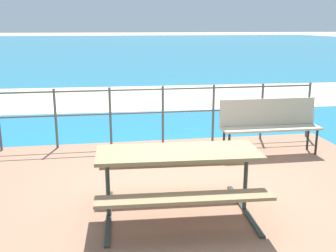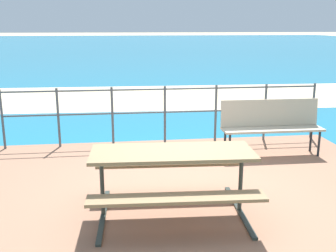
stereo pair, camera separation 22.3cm
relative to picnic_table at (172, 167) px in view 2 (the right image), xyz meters
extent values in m
plane|color=tan|center=(0.27, 0.55, -0.66)|extent=(240.00, 240.00, 0.00)
cube|color=#996B51|center=(0.27, 0.55, -0.63)|extent=(6.40, 5.20, 0.06)
cube|color=teal|center=(0.27, 40.55, -0.65)|extent=(90.00, 90.00, 0.01)
cube|color=beige|center=(0.27, 8.39, -0.65)|extent=(54.11, 6.15, 0.01)
cube|color=#8C704C|center=(0.00, 0.00, 0.17)|extent=(1.91, 0.80, 0.04)
cube|color=#8C704C|center=(-0.03, -0.55, -0.15)|extent=(1.89, 0.35, 0.04)
cube|color=#8C704C|center=(0.03, 0.55, -0.15)|extent=(1.89, 0.35, 0.04)
cylinder|color=#2D3833|center=(-0.82, 0.04, -0.21)|extent=(0.05, 0.05, 0.77)
cube|color=#2D3833|center=(-0.82, 0.04, -0.58)|extent=(0.13, 1.37, 0.03)
cylinder|color=#2D3833|center=(0.82, -0.04, -0.21)|extent=(0.05, 0.05, 0.77)
cube|color=#2D3833|center=(0.82, -0.04, -0.58)|extent=(0.13, 1.37, 0.03)
cube|color=#BCAD93|center=(2.01, 1.99, -0.13)|extent=(1.73, 0.41, 0.04)
cube|color=#BCAD93|center=(2.01, 2.17, 0.12)|extent=(1.73, 0.08, 0.46)
cylinder|color=#1E2328|center=(1.22, 1.84, -0.37)|extent=(0.04, 0.04, 0.47)
cylinder|color=#1E2328|center=(1.22, 2.14, -0.37)|extent=(0.04, 0.04, 0.47)
cylinder|color=#1E2328|center=(2.79, 1.83, -0.37)|extent=(0.04, 0.04, 0.47)
cylinder|color=#1E2328|center=(2.79, 2.13, -0.37)|extent=(0.04, 0.04, 0.47)
cylinder|color=#4C5156|center=(-2.68, 2.97, -0.05)|extent=(0.04, 0.04, 1.10)
cylinder|color=#4C5156|center=(-1.70, 2.97, -0.05)|extent=(0.04, 0.04, 1.10)
cylinder|color=#4C5156|center=(-0.71, 2.97, -0.05)|extent=(0.04, 0.04, 1.10)
cylinder|color=#4C5156|center=(0.27, 2.97, -0.05)|extent=(0.04, 0.04, 1.10)
cylinder|color=#4C5156|center=(1.25, 2.97, -0.05)|extent=(0.04, 0.04, 1.10)
cylinder|color=#4C5156|center=(2.24, 2.97, -0.05)|extent=(0.04, 0.04, 1.10)
cylinder|color=#4C5156|center=(3.22, 2.97, -0.05)|extent=(0.04, 0.04, 1.10)
cylinder|color=#4C5156|center=(0.27, 2.97, 0.44)|extent=(5.90, 0.03, 0.03)
cylinder|color=#4C5156|center=(0.27, 2.97, 0.00)|extent=(5.90, 0.03, 0.03)
camera|label=1|loc=(-0.83, -4.32, 1.60)|focal=42.76mm
camera|label=2|loc=(-0.61, -4.35, 1.60)|focal=42.76mm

